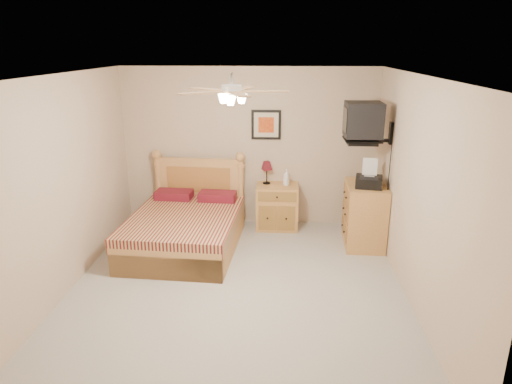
% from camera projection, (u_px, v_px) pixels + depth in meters
% --- Properties ---
extents(floor, '(4.50, 4.50, 0.00)m').
position_uv_depth(floor, '(237.00, 290.00, 5.47)').
color(floor, '#9E978F').
rests_on(floor, ground).
extents(ceiling, '(4.00, 4.50, 0.04)m').
position_uv_depth(ceiling, '(234.00, 75.00, 4.71)').
color(ceiling, white).
rests_on(ceiling, ground).
extents(wall_back, '(4.00, 0.04, 2.50)m').
position_uv_depth(wall_back, '(249.00, 148.00, 7.23)').
color(wall_back, '#C0A78D').
rests_on(wall_back, ground).
extents(wall_front, '(4.00, 0.04, 2.50)m').
position_uv_depth(wall_front, '(201.00, 296.00, 2.95)').
color(wall_front, '#C0A78D').
rests_on(wall_front, ground).
extents(wall_left, '(0.04, 4.50, 2.50)m').
position_uv_depth(wall_left, '(61.00, 188.00, 5.19)').
color(wall_left, '#C0A78D').
rests_on(wall_left, ground).
extents(wall_right, '(0.04, 4.50, 2.50)m').
position_uv_depth(wall_right, '(417.00, 194.00, 4.99)').
color(wall_right, '#C0A78D').
rests_on(wall_right, ground).
extents(bed, '(1.57, 1.99, 1.23)m').
position_uv_depth(bed, '(183.00, 208.00, 6.39)').
color(bed, tan).
rests_on(bed, ground).
extents(nightstand, '(0.66, 0.49, 0.71)m').
position_uv_depth(nightstand, '(277.00, 207.00, 7.25)').
color(nightstand, '#B68543').
rests_on(nightstand, ground).
extents(table_lamp, '(0.26, 0.26, 0.36)m').
position_uv_depth(table_lamp, '(267.00, 172.00, 7.18)').
color(table_lamp, maroon).
rests_on(table_lamp, nightstand).
extents(lotion_bottle, '(0.11, 0.11, 0.25)m').
position_uv_depth(lotion_bottle, '(286.00, 177.00, 7.10)').
color(lotion_bottle, white).
rests_on(lotion_bottle, nightstand).
extents(framed_picture, '(0.46, 0.04, 0.46)m').
position_uv_depth(framed_picture, '(266.00, 125.00, 7.08)').
color(framed_picture, black).
rests_on(framed_picture, wall_back).
extents(dresser, '(0.57, 0.80, 0.92)m').
position_uv_depth(dresser, '(365.00, 215.00, 6.59)').
color(dresser, '#A57233').
rests_on(dresser, ground).
extents(fax_machine, '(0.42, 0.44, 0.38)m').
position_uv_depth(fax_machine, '(369.00, 174.00, 6.29)').
color(fax_machine, black).
rests_on(fax_machine, dresser).
extents(magazine_lower, '(0.26, 0.29, 0.02)m').
position_uv_depth(magazine_lower, '(363.00, 179.00, 6.68)').
color(magazine_lower, tan).
rests_on(magazine_lower, dresser).
extents(magazine_upper, '(0.22, 0.30, 0.02)m').
position_uv_depth(magazine_upper, '(364.00, 177.00, 6.70)').
color(magazine_upper, tan).
rests_on(magazine_upper, magazine_lower).
extents(wall_tv, '(0.56, 0.46, 0.58)m').
position_uv_depth(wall_tv, '(374.00, 123.00, 6.10)').
color(wall_tv, black).
rests_on(wall_tv, wall_right).
extents(ceiling_fan, '(1.14, 1.14, 0.28)m').
position_uv_depth(ceiling_fan, '(232.00, 91.00, 4.56)').
color(ceiling_fan, white).
rests_on(ceiling_fan, ceiling).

